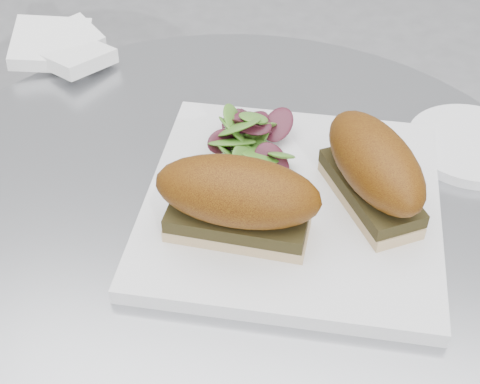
% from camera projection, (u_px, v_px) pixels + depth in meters
% --- Properties ---
extents(table, '(0.70, 0.70, 0.73)m').
position_uv_depth(table, '(230.00, 358.00, 0.81)').
color(table, '#A8AAAF').
rests_on(table, ground).
extents(plate, '(0.28, 0.28, 0.02)m').
position_uv_depth(plate, '(292.00, 203.00, 0.65)').
color(plate, white).
rests_on(plate, table).
extents(sandwich_left, '(0.15, 0.07, 0.08)m').
position_uv_depth(sandwich_left, '(237.00, 199.00, 0.58)').
color(sandwich_left, tan).
rests_on(sandwich_left, plate).
extents(sandwich_right, '(0.12, 0.15, 0.08)m').
position_uv_depth(sandwich_right, '(374.00, 169.00, 0.61)').
color(sandwich_right, tan).
rests_on(sandwich_right, plate).
extents(salad, '(0.10, 0.10, 0.05)m').
position_uv_depth(salad, '(252.00, 128.00, 0.68)').
color(salad, '#5C9731').
rests_on(salad, plate).
extents(napkin, '(0.13, 0.13, 0.02)m').
position_uv_depth(napkin, '(65.00, 56.00, 0.85)').
color(napkin, white).
rests_on(napkin, table).
extents(saucer, '(0.14, 0.14, 0.01)m').
position_uv_depth(saucer, '(471.00, 145.00, 0.72)').
color(saucer, white).
rests_on(saucer, table).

